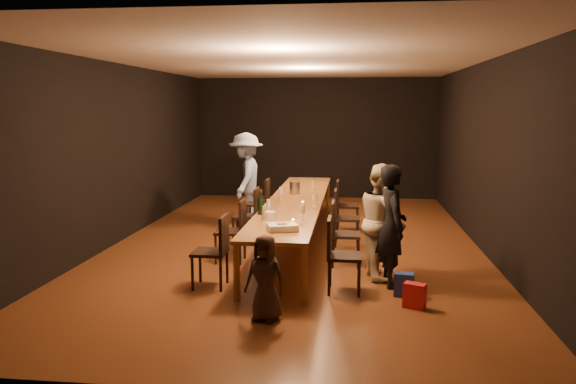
# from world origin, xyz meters

# --- Properties ---
(ground) EXTENTS (10.00, 10.00, 0.00)m
(ground) POSITION_xyz_m (0.00, 0.00, 0.00)
(ground) COLOR #4D2E13
(ground) RESTS_ON ground
(room_shell) EXTENTS (6.04, 10.04, 3.02)m
(room_shell) POSITION_xyz_m (0.00, 0.00, 2.08)
(room_shell) COLOR black
(room_shell) RESTS_ON ground
(table) EXTENTS (0.90, 6.00, 0.75)m
(table) POSITION_xyz_m (0.00, 0.00, 0.70)
(table) COLOR brown
(table) RESTS_ON ground
(chair_right_0) EXTENTS (0.42, 0.42, 0.93)m
(chair_right_0) POSITION_xyz_m (0.85, -2.40, 0.47)
(chair_right_0) COLOR black
(chair_right_0) RESTS_ON ground
(chair_right_1) EXTENTS (0.42, 0.42, 0.93)m
(chair_right_1) POSITION_xyz_m (0.85, -1.20, 0.47)
(chair_right_1) COLOR black
(chair_right_1) RESTS_ON ground
(chair_right_2) EXTENTS (0.42, 0.42, 0.93)m
(chair_right_2) POSITION_xyz_m (0.85, 0.00, 0.47)
(chair_right_2) COLOR black
(chair_right_2) RESTS_ON ground
(chair_right_3) EXTENTS (0.42, 0.42, 0.93)m
(chair_right_3) POSITION_xyz_m (0.85, 1.20, 0.47)
(chair_right_3) COLOR black
(chair_right_3) RESTS_ON ground
(chair_left_0) EXTENTS (0.42, 0.42, 0.93)m
(chair_left_0) POSITION_xyz_m (-0.85, -2.40, 0.47)
(chair_left_0) COLOR black
(chair_left_0) RESTS_ON ground
(chair_left_1) EXTENTS (0.42, 0.42, 0.93)m
(chair_left_1) POSITION_xyz_m (-0.85, -1.20, 0.47)
(chair_left_1) COLOR black
(chair_left_1) RESTS_ON ground
(chair_left_2) EXTENTS (0.42, 0.42, 0.93)m
(chair_left_2) POSITION_xyz_m (-0.85, 0.00, 0.47)
(chair_left_2) COLOR black
(chair_left_2) RESTS_ON ground
(chair_left_3) EXTENTS (0.42, 0.42, 0.93)m
(chair_left_3) POSITION_xyz_m (-0.85, 1.20, 0.47)
(chair_left_3) COLOR black
(chair_left_3) RESTS_ON ground
(woman_birthday) EXTENTS (0.48, 0.64, 1.56)m
(woman_birthday) POSITION_xyz_m (1.44, -2.07, 0.78)
(woman_birthday) COLOR black
(woman_birthday) RESTS_ON ground
(woman_tan) EXTENTS (0.72, 0.85, 1.54)m
(woman_tan) POSITION_xyz_m (1.33, -1.70, 0.77)
(woman_tan) COLOR beige
(woman_tan) RESTS_ON ground
(man_blue) EXTENTS (0.68, 1.16, 1.78)m
(man_blue) POSITION_xyz_m (-1.15, 1.62, 0.89)
(man_blue) COLOR #86A4D0
(man_blue) RESTS_ON ground
(child) EXTENTS (0.52, 0.42, 0.93)m
(child) POSITION_xyz_m (0.02, -3.43, 0.47)
(child) COLOR #38291F
(child) RESTS_ON ground
(gift_bag_red) EXTENTS (0.28, 0.22, 0.29)m
(gift_bag_red) POSITION_xyz_m (1.66, -2.88, 0.14)
(gift_bag_red) COLOR red
(gift_bag_red) RESTS_ON ground
(gift_bag_blue) EXTENTS (0.26, 0.19, 0.29)m
(gift_bag_blue) POSITION_xyz_m (1.57, -2.48, 0.14)
(gift_bag_blue) COLOR #223D96
(gift_bag_blue) RESTS_ON ground
(birthday_cake) EXTENTS (0.44, 0.39, 0.09)m
(birthday_cake) POSITION_xyz_m (0.07, -2.36, 0.79)
(birthday_cake) COLOR white
(birthday_cake) RESTS_ON table
(plate_stack) EXTENTS (0.24, 0.24, 0.11)m
(plate_stack) POSITION_xyz_m (-0.20, -1.68, 0.80)
(plate_stack) COLOR white
(plate_stack) RESTS_ON table
(champagne_bottle) EXTENTS (0.11, 0.11, 0.36)m
(champagne_bottle) POSITION_xyz_m (-0.36, -1.36, 0.93)
(champagne_bottle) COLOR black
(champagne_bottle) RESTS_ON table
(ice_bucket) EXTENTS (0.20, 0.20, 0.21)m
(ice_bucket) POSITION_xyz_m (-0.09, 0.70, 0.85)
(ice_bucket) COLOR #B0B0B5
(ice_bucket) RESTS_ON table
(wineglass_0) EXTENTS (0.06, 0.06, 0.21)m
(wineglass_0) POSITION_xyz_m (-0.24, -1.82, 0.85)
(wineglass_0) COLOR beige
(wineglass_0) RESTS_ON table
(wineglass_1) EXTENTS (0.06, 0.06, 0.21)m
(wineglass_1) POSITION_xyz_m (0.27, -1.70, 0.85)
(wineglass_1) COLOR beige
(wineglass_1) RESTS_ON table
(wineglass_2) EXTENTS (0.06, 0.06, 0.21)m
(wineglass_2) POSITION_xyz_m (-0.27, -1.27, 0.85)
(wineglass_2) COLOR silver
(wineglass_2) RESTS_ON table
(wineglass_3) EXTENTS (0.06, 0.06, 0.21)m
(wineglass_3) POSITION_xyz_m (0.35, -0.62, 0.85)
(wineglass_3) COLOR beige
(wineglass_3) RESTS_ON table
(wineglass_4) EXTENTS (0.06, 0.06, 0.21)m
(wineglass_4) POSITION_xyz_m (-0.25, 0.01, 0.85)
(wineglass_4) COLOR silver
(wineglass_4) RESTS_ON table
(wineglass_5) EXTENTS (0.06, 0.06, 0.21)m
(wineglass_5) POSITION_xyz_m (0.22, 0.97, 0.85)
(wineglass_5) COLOR silver
(wineglass_5) RESTS_ON table
(tealight_near) EXTENTS (0.05, 0.05, 0.03)m
(tealight_near) POSITION_xyz_m (0.15, -1.83, 0.77)
(tealight_near) COLOR #B2B7B2
(tealight_near) RESTS_ON table
(tealight_mid) EXTENTS (0.05, 0.05, 0.03)m
(tealight_mid) POSITION_xyz_m (0.15, -0.39, 0.77)
(tealight_mid) COLOR #B2B7B2
(tealight_mid) RESTS_ON table
(tealight_far) EXTENTS (0.05, 0.05, 0.03)m
(tealight_far) POSITION_xyz_m (0.15, 2.17, 0.77)
(tealight_far) COLOR #B2B7B2
(tealight_far) RESTS_ON table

